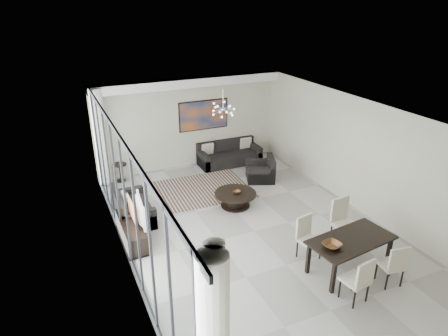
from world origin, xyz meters
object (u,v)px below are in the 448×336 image
coffee_table (235,198)px  tv_console (131,232)px  television (137,211)px  dining_table (351,243)px  sofa_main (229,156)px

coffee_table → tv_console: tv_console is taller
coffee_table → tv_console: (-2.89, -0.51, 0.02)m
tv_console → television: size_ratio=1.52×
dining_table → sofa_main: bearing=88.5°
sofa_main → television: 5.07m
television → tv_console: bearing=82.6°
sofa_main → television: size_ratio=2.05×
coffee_table → tv_console: size_ratio=0.73×
sofa_main → dining_table: (-0.16, -6.13, 0.40)m
sofa_main → dining_table: sofa_main is taller
coffee_table → television: (-2.73, -0.54, 0.55)m
dining_table → television: bearing=142.2°
television → dining_table: size_ratio=0.54×
tv_console → television: television is taller
sofa_main → tv_console: bearing=-140.7°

